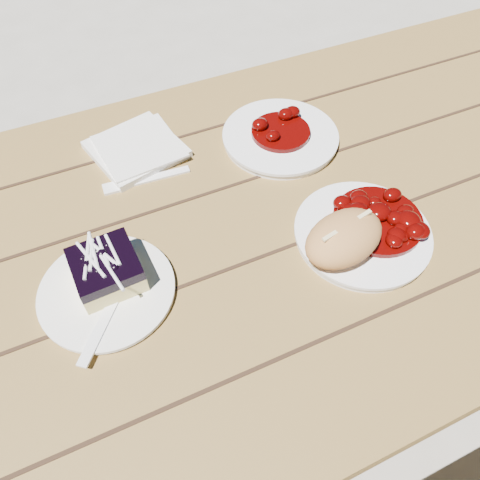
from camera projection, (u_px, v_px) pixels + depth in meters
name	position (u px, v px, depth m)	size (l,w,h in m)	color
ground	(208.00, 401.00, 1.34)	(60.00, 60.00, 0.00)	#9F9B90
picnic_table	(191.00, 294.00, 0.87)	(2.00, 1.55, 0.75)	brown
main_plate	(362.00, 234.00, 0.74)	(0.21, 0.21, 0.02)	white
goulash_stew	(380.00, 214.00, 0.73)	(0.14, 0.14, 0.04)	#4C0402
bread_roll	(344.00, 238.00, 0.69)	(0.13, 0.09, 0.07)	#C1864A
dessert_plate	(107.00, 291.00, 0.68)	(0.19, 0.19, 0.01)	white
blueberry_cake	(107.00, 270.00, 0.67)	(0.09, 0.09, 0.05)	#EDDB81
fork_dessert	(102.00, 325.00, 0.64)	(0.03, 0.16, 0.01)	white
napkin_stack	(136.00, 149.00, 0.87)	(0.15, 0.15, 0.01)	white
fork_table	(155.00, 177.00, 0.83)	(0.03, 0.16, 0.01)	white
second_plate	(280.00, 138.00, 0.89)	(0.21, 0.21, 0.02)	white
second_stew	(281.00, 125.00, 0.86)	(0.11, 0.11, 0.04)	#4C0402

